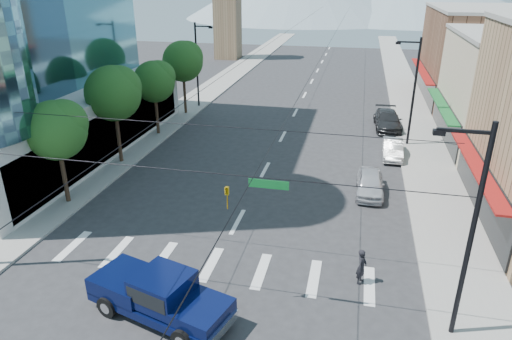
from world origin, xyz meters
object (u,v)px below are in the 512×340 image
object	(u,v)px
pedestrian	(362,267)
parked_car_far	(388,120)
parked_car_mid	(393,149)
pickup_truck	(159,294)
parked_car_near	(370,183)

from	to	relation	value
pedestrian	parked_car_far	size ratio (longest dim) A/B	0.31
parked_car_mid	pickup_truck	bearing A→B (deg)	-115.50
pickup_truck	parked_car_near	distance (m)	16.64
pickup_truck	parked_car_near	size ratio (longest dim) A/B	1.52
parked_car_far	pedestrian	bearing A→B (deg)	-98.32
parked_car_near	parked_car_mid	distance (m)	7.46
pickup_truck	parked_car_near	world-z (taller)	pickup_truck
parked_car_mid	parked_car_far	xyz separation A→B (m)	(-0.10, 7.59, 0.12)
pickup_truck	parked_car_mid	distance (m)	23.86
pedestrian	parked_car_near	distance (m)	9.94
parked_car_near	parked_car_far	xyz separation A→B (m)	(1.70, 14.83, 0.07)
pickup_truck	parked_car_near	bearing A→B (deg)	74.71
pedestrian	parked_car_mid	distance (m)	17.32
pickup_truck	pedestrian	xyz separation A→B (m)	(8.28, 4.23, -0.24)
pedestrian	parked_car_far	xyz separation A→B (m)	(2.13, 24.76, -0.06)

